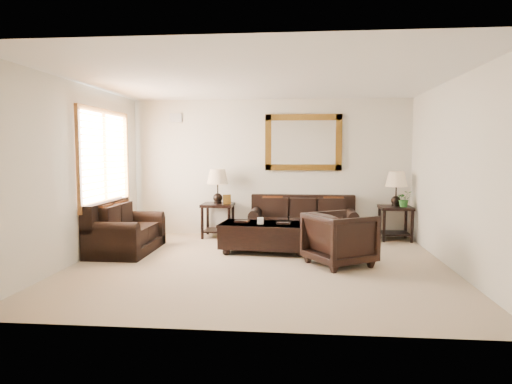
# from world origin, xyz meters

# --- Properties ---
(room) EXTENTS (5.51, 5.01, 2.71)m
(room) POSITION_xyz_m (0.00, 0.00, 1.35)
(room) COLOR gray
(room) RESTS_ON ground
(window) EXTENTS (0.07, 1.96, 1.66)m
(window) POSITION_xyz_m (-2.70, 0.90, 1.55)
(window) COLOR white
(window) RESTS_ON room
(mirror) EXTENTS (1.50, 0.06, 1.10)m
(mirror) POSITION_xyz_m (0.66, 2.47, 1.85)
(mirror) COLOR #47300E
(mirror) RESTS_ON room
(air_vent) EXTENTS (0.25, 0.02, 0.18)m
(air_vent) POSITION_xyz_m (-1.90, 2.48, 2.35)
(air_vent) COLOR #999999
(air_vent) RESTS_ON room
(sofa) EXTENTS (2.02, 0.87, 0.83)m
(sofa) POSITION_xyz_m (0.66, 2.10, 0.30)
(sofa) COLOR black
(sofa) RESTS_ON room
(loveseat) EXTENTS (0.89, 1.50, 0.84)m
(loveseat) POSITION_xyz_m (-2.34, 0.70, 0.31)
(loveseat) COLOR black
(loveseat) RESTS_ON room
(end_table_left) EXTENTS (0.61, 0.61, 1.33)m
(end_table_left) POSITION_xyz_m (-0.99, 2.16, 0.87)
(end_table_left) COLOR black
(end_table_left) RESTS_ON room
(end_table_right) EXTENTS (0.59, 0.59, 1.30)m
(end_table_right) POSITION_xyz_m (2.40, 2.17, 0.85)
(end_table_right) COLOR black
(end_table_right) RESTS_ON room
(coffee_table) EXTENTS (1.50, 0.91, 0.61)m
(coffee_table) POSITION_xyz_m (0.01, 0.88, 0.30)
(coffee_table) COLOR black
(coffee_table) RESTS_ON room
(armchair) EXTENTS (1.11, 1.12, 0.86)m
(armchair) POSITION_xyz_m (1.18, 0.11, 0.43)
(armchair) COLOR black
(armchair) RESTS_ON floor
(potted_plant) EXTENTS (0.29, 0.32, 0.24)m
(potted_plant) POSITION_xyz_m (2.53, 2.06, 0.76)
(potted_plant) COLOR #266121
(potted_plant) RESTS_ON end_table_right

